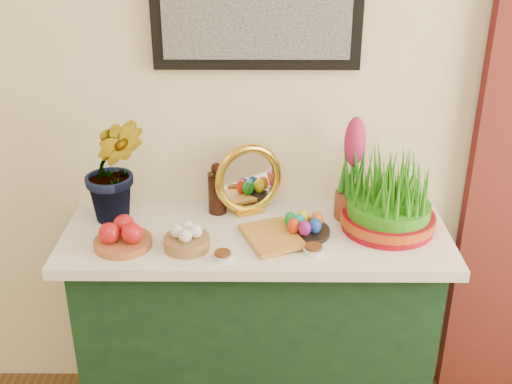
% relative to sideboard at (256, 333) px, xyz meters
% --- Properties ---
extents(sideboard, '(1.30, 0.45, 0.85)m').
position_rel_sideboard_xyz_m(sideboard, '(0.00, 0.00, 0.00)').
color(sideboard, '#14381A').
rests_on(sideboard, ground).
extents(tablecloth, '(1.40, 0.55, 0.04)m').
position_rel_sideboard_xyz_m(tablecloth, '(0.00, 0.00, 0.45)').
color(tablecloth, silver).
rests_on(tablecloth, sideboard).
extents(hyacinth_green, '(0.30, 0.26, 0.54)m').
position_rel_sideboard_xyz_m(hyacinth_green, '(-0.52, 0.09, 0.74)').
color(hyacinth_green, '#1E6B16').
rests_on(hyacinth_green, tablecloth).
extents(apple_bowl, '(0.23, 0.23, 0.10)m').
position_rel_sideboard_xyz_m(apple_bowl, '(-0.46, -0.12, 0.51)').
color(apple_bowl, '#A4572D').
rests_on(apple_bowl, tablecloth).
extents(garlic_basket, '(0.18, 0.18, 0.09)m').
position_rel_sideboard_xyz_m(garlic_basket, '(-0.24, -0.13, 0.50)').
color(garlic_basket, olive).
rests_on(garlic_basket, tablecloth).
extents(vinegar_cruet, '(0.07, 0.07, 0.20)m').
position_rel_sideboard_xyz_m(vinegar_cruet, '(-0.15, 0.15, 0.56)').
color(vinegar_cruet, black).
rests_on(vinegar_cruet, tablecloth).
extents(mirror, '(0.27, 0.17, 0.27)m').
position_rel_sideboard_xyz_m(mirror, '(-0.03, 0.16, 0.60)').
color(mirror, gold).
rests_on(mirror, tablecloth).
extents(book, '(0.23, 0.28, 0.03)m').
position_rel_sideboard_xyz_m(book, '(-0.03, -0.10, 0.48)').
color(book, '#C3892E').
rests_on(book, tablecloth).
extents(spice_dish_left, '(0.07, 0.07, 0.03)m').
position_rel_sideboard_xyz_m(spice_dish_left, '(-0.11, -0.20, 0.48)').
color(spice_dish_left, silver).
rests_on(spice_dish_left, tablecloth).
extents(spice_dish_right, '(0.07, 0.07, 0.03)m').
position_rel_sideboard_xyz_m(spice_dish_right, '(0.20, -0.15, 0.48)').
color(spice_dish_right, silver).
rests_on(spice_dish_right, tablecloth).
extents(egg_plate, '(0.23, 0.23, 0.08)m').
position_rel_sideboard_xyz_m(egg_plate, '(0.17, -0.02, 0.50)').
color(egg_plate, black).
rests_on(egg_plate, tablecloth).
extents(hyacinth_pink, '(0.12, 0.12, 0.40)m').
position_rel_sideboard_xyz_m(hyacinth_pink, '(0.36, 0.11, 0.64)').
color(hyacinth_pink, brown).
rests_on(hyacinth_pink, tablecloth).
extents(wheatgrass_sabzeh, '(0.34, 0.34, 0.28)m').
position_rel_sideboard_xyz_m(wheatgrass_sabzeh, '(0.48, 0.02, 0.59)').
color(wheatgrass_sabzeh, maroon).
rests_on(wheatgrass_sabzeh, tablecloth).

